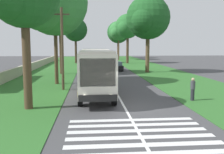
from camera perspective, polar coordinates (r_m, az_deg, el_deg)
ground at (r=17.25m, az=2.84°, el=-6.77°), size 160.00×160.00×0.00m
grass_verge_left at (r=32.40m, az=-15.38°, el=-0.43°), size 120.00×8.00×0.04m
grass_verge_right at (r=33.53m, az=13.35°, el=-0.12°), size 120.00×8.00×0.04m
centre_line at (r=31.94m, az=-0.76°, el=-0.31°), size 110.00×0.16×0.01m
coach_bus at (r=21.37m, az=-3.60°, el=1.76°), size 11.16×2.62×3.73m
zebra_crossing at (r=12.04m, az=6.45°, el=-13.03°), size 5.85×6.80×0.01m
trailing_car_0 at (r=41.75m, az=1.01°, el=2.36°), size 4.30×1.78×1.43m
trailing_car_1 at (r=48.49m, az=-4.50°, el=3.00°), size 4.30×1.78×1.43m
trailing_car_2 at (r=57.76m, az=-0.55°, el=3.68°), size 4.30×1.78×1.43m
trailing_car_3 at (r=64.28m, az=-4.35°, el=4.01°), size 4.30×1.78×1.43m
trailing_minibus_0 at (r=74.24m, az=-4.57°, el=5.11°), size 6.00×2.14×2.53m
roadside_tree_left_0 at (r=37.29m, az=-11.79°, el=13.53°), size 7.54×6.40×11.71m
roadside_tree_left_1 at (r=28.01m, az=-12.94°, el=15.23°), size 8.59×6.83×11.73m
roadside_tree_left_3 at (r=58.97m, az=-8.11°, el=10.11°), size 6.22×5.21×10.01m
roadside_tree_right_0 at (r=70.80m, az=1.38°, el=10.02°), size 5.81×5.24×10.41m
roadside_tree_right_1 at (r=57.89m, az=3.35°, el=10.95°), size 6.11×5.38×10.82m
roadside_tree_right_2 at (r=39.11m, az=7.76°, el=12.65°), size 7.07×6.41×11.26m
roadside_tree_right_3 at (r=79.40m, az=1.26°, el=9.72°), size 7.53×6.66×11.19m
utility_pole at (r=23.82m, az=-10.89°, el=6.34°), size 0.24×1.40×7.38m
roadside_wall at (r=37.92m, az=-19.11°, el=1.47°), size 70.00×0.40×1.23m
pedestrian at (r=20.00m, az=17.35°, el=-2.51°), size 0.34×0.34×1.69m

